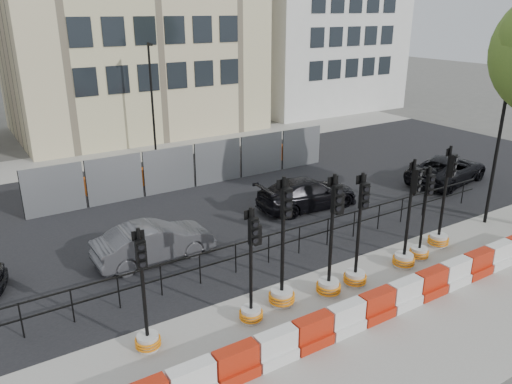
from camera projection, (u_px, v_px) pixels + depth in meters
ground at (322, 269)px, 15.50m from camera, size 120.00×120.00×0.00m
sidewalk_near at (395, 316)px, 13.11m from camera, size 40.00×6.00×0.02m
road at (216, 200)px, 21.04m from camera, size 40.00×14.00×0.03m
sidewalk_far at (141, 152)px, 28.18m from camera, size 40.00×4.00×0.02m
building_white at (316, 4)px, 38.71m from camera, size 12.00×9.06×16.00m
kerb_railing at (299, 235)px, 16.21m from camera, size 18.00×0.04×1.00m
heras_fencing at (198, 167)px, 23.38m from camera, size 14.33×1.72×2.00m
lamp_post_far at (152, 97)px, 26.51m from camera, size 0.12×0.56×6.00m
lamp_post_near at (499, 140)px, 17.74m from camera, size 0.12×0.56×6.00m
barrier_row at (391, 301)px, 13.15m from camera, size 14.65×0.50×0.80m
traffic_signal_a at (147, 326)px, 11.64m from camera, size 0.62×0.62×3.13m
traffic_signal_b at (252, 296)px, 12.66m from camera, size 0.62×0.62×3.17m
traffic_signal_c at (282, 280)px, 13.39m from camera, size 0.73×0.73×3.69m
traffic_signal_d at (330, 267)px, 13.84m from camera, size 0.71×0.71×3.59m
traffic_signal_e at (356, 263)px, 14.37m from camera, size 0.68×0.68×3.45m
traffic_signal_f at (406, 242)px, 15.37m from camera, size 0.69×0.69×3.51m
traffic_signal_g at (421, 240)px, 15.94m from camera, size 0.62×0.62×3.12m
traffic_signal_h at (440, 226)px, 16.75m from camera, size 0.69×0.69×3.53m
car_b at (154, 242)px, 15.87m from camera, size 1.46×3.85×1.25m
car_c at (307, 193)px, 20.06m from camera, size 2.31×4.51×1.24m
car_d at (447, 169)px, 23.02m from camera, size 3.68×5.27×1.26m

